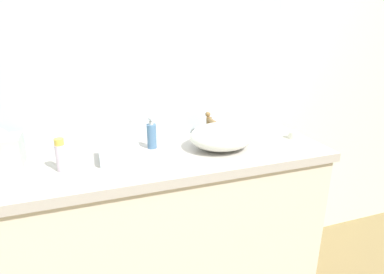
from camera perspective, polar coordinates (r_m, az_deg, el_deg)
bathroom_wall_rear at (r=1.77m, az=-10.73°, el=12.18°), size 6.00×0.06×2.60m
vanity_counter at (r=1.80m, az=-5.26°, el=-16.59°), size 1.69×0.55×0.91m
wall_mirror_panel at (r=1.74m, az=-8.55°, el=14.94°), size 1.60×0.01×0.95m
sink_basin at (r=1.64m, az=5.24°, el=0.11°), size 0.33×0.28×0.13m
faucet at (r=1.77m, az=3.20°, el=2.27°), size 0.03×0.14×0.14m
soap_dispenser at (r=1.65m, az=-7.11°, el=0.43°), size 0.05×0.05×0.17m
lotion_bottle at (r=1.49m, az=-22.07°, el=-3.00°), size 0.05×0.05×0.15m
tissue_box at (r=1.66m, az=-29.92°, el=-1.87°), size 0.14×0.14×0.17m
candle_jar at (r=1.88m, az=17.32°, el=0.36°), size 0.05×0.05×0.04m
folded_hand_towel at (r=1.55m, az=-12.55°, el=-2.94°), size 0.19×0.17×0.05m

